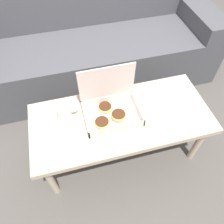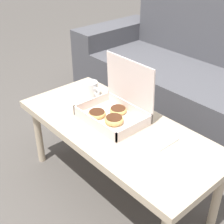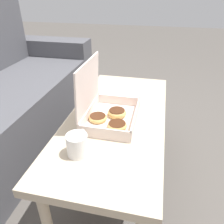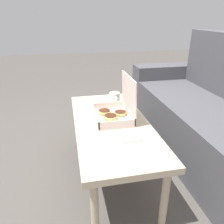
# 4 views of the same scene
# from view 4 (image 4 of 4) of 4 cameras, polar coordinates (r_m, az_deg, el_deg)

# --- Properties ---
(ground_plane) EXTENTS (12.00, 12.00, 0.00)m
(ground_plane) POSITION_cam_4_polar(r_m,az_deg,el_deg) (1.81, 4.30, -14.79)
(ground_plane) COLOR #514C47
(couch) EXTENTS (2.22, 0.76, 1.00)m
(couch) POSITION_cam_4_polar(r_m,az_deg,el_deg) (1.97, 27.05, -2.57)
(couch) COLOR #4C4C51
(couch) RESTS_ON ground_plane
(coffee_table) EXTENTS (1.15, 0.51, 0.44)m
(coffee_table) POSITION_cam_4_polar(r_m,az_deg,el_deg) (1.56, -0.15, -4.09)
(coffee_table) COLOR #C6B293
(coffee_table) RESTS_ON ground_plane
(pastry_box) EXTENTS (0.35, 0.25, 0.31)m
(pastry_box) POSITION_cam_4_polar(r_m,az_deg,el_deg) (1.58, 0.92, 0.46)
(pastry_box) COLOR silver
(pastry_box) RESTS_ON coffee_table
(coffee_mug) EXTENTS (0.13, 0.09, 0.09)m
(coffee_mug) POSITION_cam_4_polar(r_m,az_deg,el_deg) (1.85, 0.68, 3.65)
(coffee_mug) COLOR white
(coffee_mug) RESTS_ON coffee_table
(napkin_stack) EXTENTS (0.13, 0.13, 0.01)m
(napkin_stack) POSITION_cam_4_polar(r_m,az_deg,el_deg) (1.36, 4.73, -6.26)
(napkin_stack) COLOR white
(napkin_stack) RESTS_ON coffee_table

